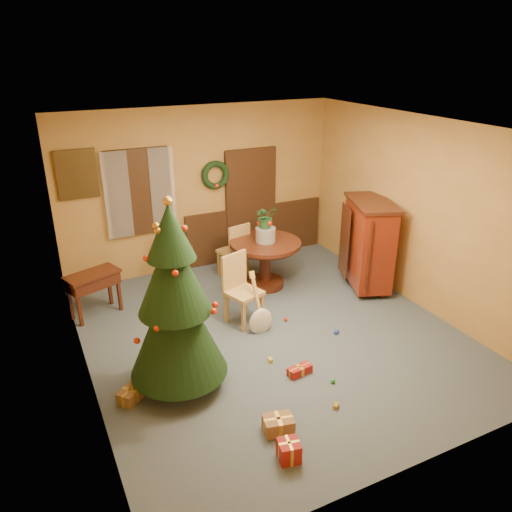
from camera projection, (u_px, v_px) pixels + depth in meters
room_envelope at (214, 207)px, 9.01m from camera, size 5.50×5.50×5.50m
dining_table at (265, 255)px, 8.34m from camera, size 1.19×1.19×0.82m
urn at (266, 235)px, 8.20m from camera, size 0.33×0.33×0.24m
centerpiece_plant at (266, 216)px, 8.08m from camera, size 0.35×0.31×0.39m
chair_near at (240, 286)px, 7.28m from camera, size 0.58×0.58×1.05m
chair_far at (235, 249)px, 8.66m from camera, size 0.52×0.52×1.01m
guitar at (261, 306)px, 7.03m from camera, size 0.45×0.60×0.82m
plant_stand at (184, 265)px, 8.12m from camera, size 0.32×0.32×0.82m
stand_plant at (182, 236)px, 7.92m from camera, size 0.25×0.22×0.40m
christmas_tree at (175, 303)px, 5.64m from camera, size 1.15×1.15×2.38m
writing_desk at (93, 284)px, 7.46m from camera, size 0.87×0.64×0.70m
sideboard at (369, 242)px, 8.25m from camera, size 1.00×1.32×1.51m
gift_a at (278, 424)px, 5.33m from camera, size 0.36×0.29×0.17m
gift_b at (289, 451)px, 4.96m from camera, size 0.25×0.25×0.21m
gift_c at (130, 395)px, 5.78m from camera, size 0.35×0.33×0.16m
gift_d at (300, 370)px, 6.26m from camera, size 0.33×0.17×0.11m
toy_a at (336, 332)px, 7.14m from camera, size 0.09×0.08×0.05m
toy_b at (333, 381)px, 6.10m from camera, size 0.06×0.06×0.06m
toy_c at (270, 360)px, 6.51m from camera, size 0.06×0.09×0.05m
toy_d at (286, 319)px, 7.46m from camera, size 0.06×0.06×0.06m
toy_e at (336, 406)px, 5.69m from camera, size 0.09×0.09×0.05m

